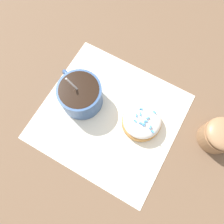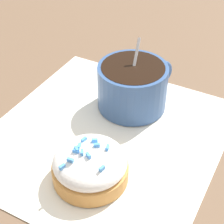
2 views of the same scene
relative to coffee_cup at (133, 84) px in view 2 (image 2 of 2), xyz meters
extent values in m
plane|color=brown|center=(-0.07, 0.01, -0.04)|extent=(3.00, 3.00, 0.00)
cube|color=white|center=(-0.07, 0.01, -0.04)|extent=(0.33, 0.32, 0.00)
cylinder|color=#335184|center=(0.00, 0.00, 0.00)|extent=(0.10, 0.10, 0.06)
cylinder|color=black|center=(0.00, 0.00, 0.02)|extent=(0.09, 0.09, 0.01)
torus|color=#335184|center=(0.04, -0.03, 0.00)|extent=(0.04, 0.03, 0.04)
ellipsoid|color=silver|center=(0.03, 0.00, -0.03)|extent=(0.02, 0.02, 0.01)
cylinder|color=silver|center=(0.00, 0.00, 0.02)|extent=(0.05, 0.00, 0.09)
cylinder|color=#C18442|center=(-0.15, 0.00, -0.03)|extent=(0.09, 0.09, 0.02)
ellipsoid|color=white|center=(-0.15, 0.00, -0.01)|extent=(0.08, 0.08, 0.03)
cube|color=#4C99EA|center=(-0.14, -0.01, 0.01)|extent=(0.01, 0.01, 0.00)
cube|color=#4C99EA|center=(-0.13, -0.02, 0.01)|extent=(0.01, 0.00, 0.00)
cube|color=#4C99EA|center=(-0.17, 0.02, 0.00)|extent=(0.01, 0.01, 0.00)
cube|color=#4C99EA|center=(-0.15, 0.00, 0.01)|extent=(0.01, 0.01, 0.00)
cube|color=#4C99EA|center=(-0.15, 0.02, 0.01)|extent=(0.00, 0.01, 0.00)
cube|color=#4C99EA|center=(-0.13, 0.00, 0.01)|extent=(0.01, 0.01, 0.00)
cube|color=#4C99EA|center=(-0.15, 0.01, 0.01)|extent=(0.01, 0.01, 0.00)
cube|color=#4C99EA|center=(-0.15, 0.00, 0.01)|extent=(0.01, 0.01, 0.00)
cube|color=#4C99EA|center=(-0.17, 0.01, 0.01)|extent=(0.00, 0.01, 0.00)
cube|color=#4C99EA|center=(-0.13, 0.01, 0.01)|extent=(0.01, 0.01, 0.00)
cube|color=#4C99EA|center=(-0.15, 0.01, 0.01)|extent=(0.01, 0.00, 0.00)
cube|color=#4C99EA|center=(-0.16, -0.02, 0.01)|extent=(0.01, 0.01, 0.00)
camera|label=1|loc=(-0.14, 0.14, 0.44)|focal=35.00mm
camera|label=2|loc=(-0.40, -0.13, 0.29)|focal=60.00mm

